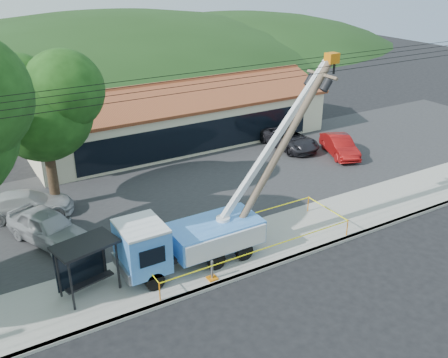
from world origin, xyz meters
TOP-DOWN VIEW (x-y plane):
  - ground at (0.00, 0.00)m, footprint 120.00×120.00m
  - curb at (0.00, 2.10)m, footprint 60.00×0.25m
  - sidewalk at (0.00, 4.00)m, footprint 60.00×4.00m
  - parking_lot at (0.00, 12.00)m, footprint 60.00×12.00m
  - strip_mall at (4.00, 19.98)m, footprint 22.50×8.53m
  - tree_lot at (-7.00, 13.00)m, footprint 6.30×5.60m
  - hill_center at (10.00, 55.00)m, footprint 89.60×64.00m
  - hill_east at (30.00, 55.00)m, footprint 72.80×52.00m
  - utility_truck at (-3.15, 4.08)m, footprint 11.03×3.60m
  - leaning_pole at (1.70, 3.90)m, footprint 6.15×1.99m
  - bus_shelter at (-7.73, 4.43)m, footprint 2.75×2.02m
  - caution_tape at (-0.29, 3.80)m, footprint 10.32×3.12m
  - car_silver at (-8.20, 9.42)m, footprint 3.75×5.25m
  - car_red at (12.29, 10.95)m, footprint 2.91×4.55m
  - car_white at (-8.59, 12.77)m, footprint 5.21×3.06m
  - car_dark at (10.13, 14.00)m, footprint 2.49×5.15m

SIDE VIEW (x-z plane):
  - ground at x=0.00m, z-range 0.00..0.00m
  - hill_center at x=10.00m, z-range -16.00..16.00m
  - hill_east at x=30.00m, z-range -13.00..13.00m
  - car_silver at x=-8.20m, z-range -0.83..0.83m
  - car_red at x=12.29m, z-range -0.71..0.71m
  - car_white at x=-8.59m, z-range -0.71..0.71m
  - car_dark at x=10.13m, z-range -0.71..0.71m
  - parking_lot at x=0.00m, z-range 0.00..0.10m
  - curb at x=0.00m, z-range 0.00..0.15m
  - sidewalk at x=0.00m, z-range 0.00..0.15m
  - caution_tape at x=-0.29m, z-range 0.37..1.27m
  - utility_truck at x=-3.15m, z-range -2.84..6.08m
  - strip_mall at x=4.00m, z-range -0.46..4.22m
  - bus_shelter at x=-7.73m, z-range 0.70..3.09m
  - leaning_pole at x=1.70m, z-range 0.51..9.39m
  - tree_lot at x=-7.00m, z-range 1.74..10.68m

